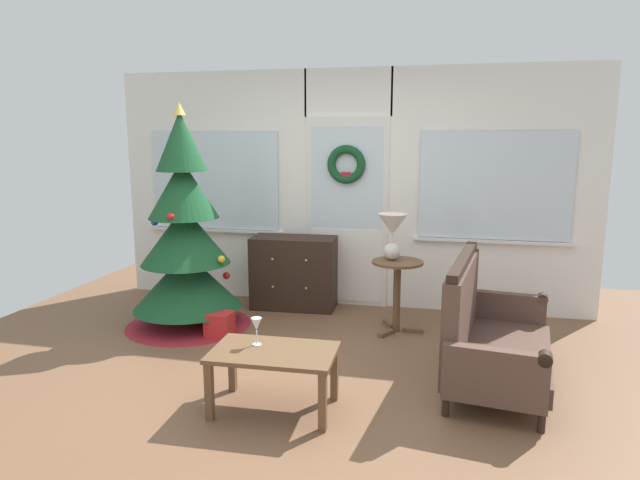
{
  "coord_description": "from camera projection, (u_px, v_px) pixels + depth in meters",
  "views": [
    {
      "loc": [
        1.08,
        -3.88,
        1.85
      ],
      "look_at": [
        0.05,
        0.55,
        1.0
      ],
      "focal_mm": 31.38,
      "sensor_mm": 36.0,
      "label": 1
    }
  ],
  "objects": [
    {
      "name": "ground_plane",
      "position": [
        298.0,
        380.0,
        4.3
      ],
      "size": [
        6.76,
        6.76,
        0.0
      ],
      "primitive_type": "plane",
      "color": "brown"
    },
    {
      "name": "dresser_cabinet",
      "position": [
        294.0,
        272.0,
        6.06
      ],
      "size": [
        0.92,
        0.48,
        0.78
      ],
      "color": "black",
      "rests_on": "ground"
    },
    {
      "name": "wine_glass",
      "position": [
        256.0,
        325.0,
        3.84
      ],
      "size": [
        0.08,
        0.08,
        0.2
      ],
      "color": "silver",
      "rests_on": "coffee_table"
    },
    {
      "name": "table_lamp",
      "position": [
        392.0,
        230.0,
        5.25
      ],
      "size": [
        0.28,
        0.28,
        0.44
      ],
      "color": "silver",
      "rests_on": "side_table"
    },
    {
      "name": "settee_sofa",
      "position": [
        486.0,
        333.0,
        4.24
      ],
      "size": [
        0.88,
        1.54,
        0.96
      ],
      "color": "black",
      "rests_on": "ground"
    },
    {
      "name": "christmas_tree",
      "position": [
        185.0,
        246.0,
        5.41
      ],
      "size": [
        1.22,
        1.22,
        2.16
      ],
      "color": "#4C331E",
      "rests_on": "ground"
    },
    {
      "name": "back_wall_with_door",
      "position": [
        347.0,
        189.0,
        6.06
      ],
      "size": [
        5.2,
        0.19,
        2.55
      ],
      "color": "white",
      "rests_on": "ground"
    },
    {
      "name": "coffee_table",
      "position": [
        274.0,
        359.0,
        3.78
      ],
      "size": [
        0.86,
        0.55,
        0.43
      ],
      "color": "brown",
      "rests_on": "ground"
    },
    {
      "name": "side_table",
      "position": [
        397.0,
        282.0,
        5.29
      ],
      "size": [
        0.5,
        0.48,
        0.69
      ],
      "color": "brown",
      "rests_on": "ground"
    },
    {
      "name": "gift_box",
      "position": [
        220.0,
        325.0,
        5.2
      ],
      "size": [
        0.24,
        0.21,
        0.24
      ],
      "primitive_type": "cube",
      "color": "red",
      "rests_on": "ground"
    }
  ]
}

